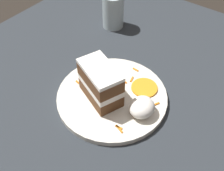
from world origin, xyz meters
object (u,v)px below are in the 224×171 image
cream_dollop (142,107)px  orange_garnish (144,88)px  plate (112,97)px  cake_slice (101,82)px  drinking_glass (113,13)px

cream_dollop → orange_garnish: 0.08m
cream_dollop → orange_garnish: cream_dollop is taller
plate → cake_slice: cake_slice is taller
cake_slice → drinking_glass: same height
cream_dollop → drinking_glass: (-0.27, -0.28, 0.01)m
orange_garnish → plate: bearing=-38.4°
drinking_glass → cake_slice: bearing=32.0°
cream_dollop → drinking_glass: bearing=-133.3°
plate → cream_dollop: 0.09m
plate → cream_dollop: size_ratio=4.31×
plate → orange_garnish: bearing=141.6°
cream_dollop → drinking_glass: size_ratio=0.58×
cake_slice → orange_garnish: size_ratio=1.90×
orange_garnish → drinking_glass: 0.32m
plate → orange_garnish: size_ratio=4.10×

